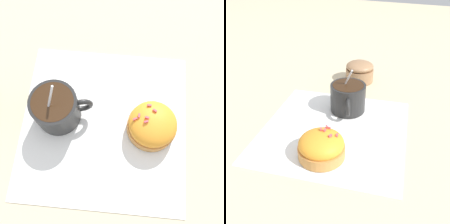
% 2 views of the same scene
% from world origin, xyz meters
% --- Properties ---
extents(ground_plane, '(3.00, 3.00, 0.00)m').
position_xyz_m(ground_plane, '(0.00, 0.00, 0.00)').
color(ground_plane, '#C6B793').
extents(paper_napkin, '(0.33, 0.33, 0.00)m').
position_xyz_m(paper_napkin, '(0.00, 0.00, 0.00)').
color(paper_napkin, white).
rests_on(paper_napkin, ground_plane).
extents(coffee_cup, '(0.10, 0.08, 0.11)m').
position_xyz_m(coffee_cup, '(0.08, 0.00, 0.04)').
color(coffee_cup, black).
rests_on(coffee_cup, paper_napkin).
extents(frosted_pastry, '(0.09, 0.09, 0.05)m').
position_xyz_m(frosted_pastry, '(-0.08, -0.01, 0.03)').
color(frosted_pastry, '#C18442').
rests_on(frosted_pastry, paper_napkin).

